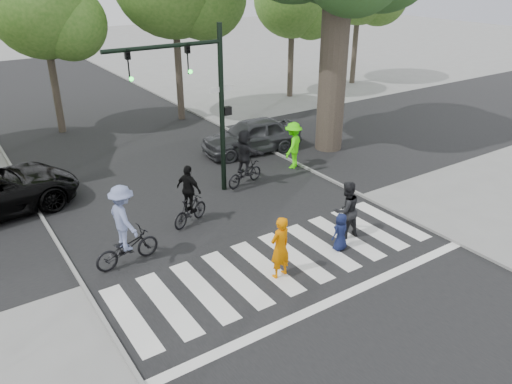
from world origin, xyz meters
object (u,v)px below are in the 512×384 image
(pedestrian_woman, at_px, (280,247))
(car_grey, at_px, (251,136))
(pedestrian_child, at_px, (341,232))
(cyclist_left, at_px, (125,231))
(cyclist_mid, at_px, (190,200))
(cyclist_right, at_px, (245,161))
(pedestrian_adult, at_px, (346,210))
(traffic_signal, at_px, (199,89))

(pedestrian_woman, height_order, car_grey, pedestrian_woman)
(pedestrian_child, distance_m, cyclist_left, 6.17)
(cyclist_mid, distance_m, cyclist_right, 3.60)
(cyclist_mid, bearing_deg, pedestrian_adult, -43.53)
(pedestrian_woman, xyz_separation_m, cyclist_left, (-3.19, 2.89, 0.14))
(pedestrian_child, xyz_separation_m, car_grey, (2.43, 8.46, 0.18))
(cyclist_left, bearing_deg, car_grey, 35.67)
(cyclist_right, xyz_separation_m, car_grey, (2.19, 2.86, -0.21))
(cyclist_right, bearing_deg, cyclist_mid, -152.04)
(traffic_signal, bearing_deg, car_grey, 35.74)
(traffic_signal, bearing_deg, cyclist_left, -144.40)
(traffic_signal, distance_m, pedestrian_adult, 6.31)
(traffic_signal, bearing_deg, pedestrian_woman, -97.82)
(pedestrian_child, xyz_separation_m, pedestrian_adult, (0.65, 0.49, 0.33))
(car_grey, bearing_deg, pedestrian_adult, -6.58)
(pedestrian_adult, xyz_separation_m, cyclist_mid, (-3.59, 3.41, -0.08))
(cyclist_mid, bearing_deg, cyclist_left, -156.01)
(pedestrian_child, height_order, cyclist_mid, cyclist_mid)
(traffic_signal, bearing_deg, cyclist_right, -0.80)
(pedestrian_woman, distance_m, cyclist_mid, 4.08)
(cyclist_left, xyz_separation_m, cyclist_mid, (2.55, 1.13, -0.20))
(pedestrian_adult, xyz_separation_m, cyclist_right, (-0.41, 5.10, 0.06))
(traffic_signal, xyz_separation_m, cyclist_left, (-3.98, -2.85, -2.86))
(traffic_signal, bearing_deg, cyclist_mid, -129.78)
(traffic_signal, bearing_deg, pedestrian_adult, -67.07)
(pedestrian_child, relative_size, car_grey, 0.26)
(pedestrian_adult, relative_size, cyclist_left, 0.77)
(cyclist_left, relative_size, car_grey, 0.53)
(cyclist_mid, bearing_deg, traffic_signal, 50.22)
(pedestrian_adult, relative_size, cyclist_right, 0.84)
(pedestrian_adult, bearing_deg, cyclist_mid, -37.82)
(traffic_signal, bearing_deg, pedestrian_child, -74.91)
(pedestrian_adult, bearing_deg, pedestrian_child, 42.88)
(cyclist_right, bearing_deg, traffic_signal, 179.20)
(cyclist_mid, bearing_deg, cyclist_right, 27.96)
(traffic_signal, xyz_separation_m, pedestrian_adult, (2.17, -5.12, -2.98))
(pedestrian_child, xyz_separation_m, cyclist_mid, (-2.94, 3.91, 0.25))
(pedestrian_child, relative_size, cyclist_mid, 0.58)
(pedestrian_woman, bearing_deg, car_grey, -126.95)
(pedestrian_adult, bearing_deg, pedestrian_woman, 17.51)
(car_grey, bearing_deg, pedestrian_child, -10.02)
(pedestrian_adult, relative_size, cyclist_mid, 0.90)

